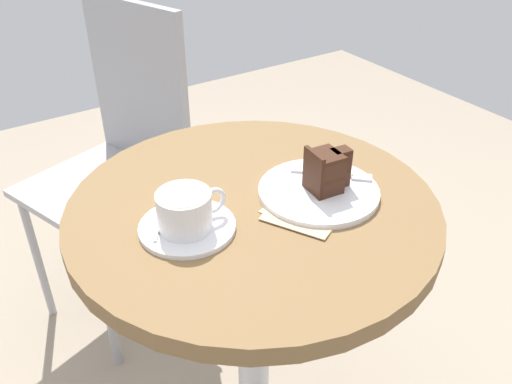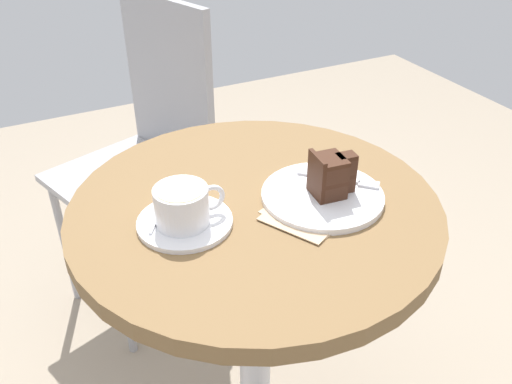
{
  "view_description": "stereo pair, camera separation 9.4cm",
  "coord_description": "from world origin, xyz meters",
  "px_view_note": "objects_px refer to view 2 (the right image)",
  "views": [
    {
      "loc": [
        -0.44,
        -0.68,
        1.3
      ],
      "look_at": [
        -0.01,
        -0.03,
        0.78
      ],
      "focal_mm": 38.0,
      "sensor_mm": 36.0,
      "label": 1
    },
    {
      "loc": [
        -0.36,
        -0.73,
        1.3
      ],
      "look_at": [
        -0.01,
        -0.03,
        0.78
      ],
      "focal_mm": 38.0,
      "sensor_mm": 36.0,
      "label": 2
    }
  ],
  "objects_px": {
    "coffee_cup": "(183,205)",
    "cake_plate": "(322,196)",
    "saucer": "(185,222)",
    "cake_slice": "(330,176)",
    "cafe_chair": "(150,139)",
    "napkin": "(309,213)",
    "fork": "(348,181)",
    "teaspoon": "(161,209)"
  },
  "relations": [
    {
      "from": "cake_plate",
      "to": "cake_slice",
      "type": "distance_m",
      "value": 0.05
    },
    {
      "from": "saucer",
      "to": "napkin",
      "type": "height_order",
      "value": "saucer"
    },
    {
      "from": "teaspoon",
      "to": "fork",
      "type": "relative_size",
      "value": 0.79
    },
    {
      "from": "coffee_cup",
      "to": "teaspoon",
      "type": "distance_m",
      "value": 0.06
    },
    {
      "from": "cake_plate",
      "to": "fork",
      "type": "xyz_separation_m",
      "value": [
        0.06,
        0.01,
        0.01
      ]
    },
    {
      "from": "fork",
      "to": "cafe_chair",
      "type": "xyz_separation_m",
      "value": [
        -0.19,
        0.69,
        -0.19
      ]
    },
    {
      "from": "cake_plate",
      "to": "fork",
      "type": "bearing_deg",
      "value": 9.47
    },
    {
      "from": "cake_plate",
      "to": "cake_slice",
      "type": "relative_size",
      "value": 2.69
    },
    {
      "from": "teaspoon",
      "to": "cake_plate",
      "type": "height_order",
      "value": "teaspoon"
    },
    {
      "from": "saucer",
      "to": "cake_slice",
      "type": "relative_size",
      "value": 1.97
    },
    {
      "from": "coffee_cup",
      "to": "cake_plate",
      "type": "bearing_deg",
      "value": -7.45
    },
    {
      "from": "saucer",
      "to": "cake_plate",
      "type": "bearing_deg",
      "value": -8.4
    },
    {
      "from": "saucer",
      "to": "cake_plate",
      "type": "xyz_separation_m",
      "value": [
        0.25,
        -0.04,
        0.0
      ]
    },
    {
      "from": "coffee_cup",
      "to": "teaspoon",
      "type": "relative_size",
      "value": 1.29
    },
    {
      "from": "cake_slice",
      "to": "cafe_chair",
      "type": "xyz_separation_m",
      "value": [
        -0.14,
        0.71,
        -0.23
      ]
    },
    {
      "from": "cake_slice",
      "to": "coffee_cup",
      "type": "bearing_deg",
      "value": 171.49
    },
    {
      "from": "saucer",
      "to": "fork",
      "type": "distance_m",
      "value": 0.32
    },
    {
      "from": "coffee_cup",
      "to": "cake_plate",
      "type": "height_order",
      "value": "coffee_cup"
    },
    {
      "from": "saucer",
      "to": "teaspoon",
      "type": "bearing_deg",
      "value": 120.43
    },
    {
      "from": "saucer",
      "to": "cake_slice",
      "type": "height_order",
      "value": "cake_slice"
    },
    {
      "from": "cake_slice",
      "to": "fork",
      "type": "bearing_deg",
      "value": 17.36
    },
    {
      "from": "teaspoon",
      "to": "fork",
      "type": "xyz_separation_m",
      "value": [
        0.34,
        -0.07,
        0.0
      ]
    },
    {
      "from": "napkin",
      "to": "cafe_chair",
      "type": "xyz_separation_m",
      "value": [
        -0.08,
        0.73,
        -0.18
      ]
    },
    {
      "from": "teaspoon",
      "to": "cake_slice",
      "type": "relative_size",
      "value": 1.15
    },
    {
      "from": "cake_plate",
      "to": "cake_slice",
      "type": "height_order",
      "value": "cake_slice"
    },
    {
      "from": "saucer",
      "to": "napkin",
      "type": "bearing_deg",
      "value": -18.05
    },
    {
      "from": "coffee_cup",
      "to": "cake_slice",
      "type": "xyz_separation_m",
      "value": [
        0.27,
        -0.04,
        0.01
      ]
    },
    {
      "from": "cake_slice",
      "to": "napkin",
      "type": "xyz_separation_m",
      "value": [
        -0.06,
        -0.02,
        -0.05
      ]
    },
    {
      "from": "cafe_chair",
      "to": "napkin",
      "type": "bearing_deg",
      "value": -12.44
    },
    {
      "from": "cafe_chair",
      "to": "cake_plate",
      "type": "bearing_deg",
      "value": -8.41
    },
    {
      "from": "teaspoon",
      "to": "napkin",
      "type": "xyz_separation_m",
      "value": [
        0.23,
        -0.11,
        -0.01
      ]
    },
    {
      "from": "teaspoon",
      "to": "fork",
      "type": "bearing_deg",
      "value": -69.88
    },
    {
      "from": "teaspoon",
      "to": "cafe_chair",
      "type": "height_order",
      "value": "cafe_chair"
    },
    {
      "from": "napkin",
      "to": "teaspoon",
      "type": "bearing_deg",
      "value": 154.07
    },
    {
      "from": "coffee_cup",
      "to": "napkin",
      "type": "distance_m",
      "value": 0.22
    },
    {
      "from": "fork",
      "to": "cake_slice",
      "type": "bearing_deg",
      "value": -118.61
    },
    {
      "from": "cake_plate",
      "to": "cake_slice",
      "type": "bearing_deg",
      "value": -33.47
    },
    {
      "from": "cake_plate",
      "to": "fork",
      "type": "height_order",
      "value": "fork"
    },
    {
      "from": "cafe_chair",
      "to": "fork",
      "type": "bearing_deg",
      "value": -3.34
    },
    {
      "from": "teaspoon",
      "to": "cake_plate",
      "type": "xyz_separation_m",
      "value": [
        0.28,
        -0.08,
        -0.01
      ]
    },
    {
      "from": "cake_plate",
      "to": "napkin",
      "type": "xyz_separation_m",
      "value": [
        -0.05,
        -0.03,
        -0.0
      ]
    },
    {
      "from": "fork",
      "to": "cake_plate",
      "type": "bearing_deg",
      "value": -126.49
    }
  ]
}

